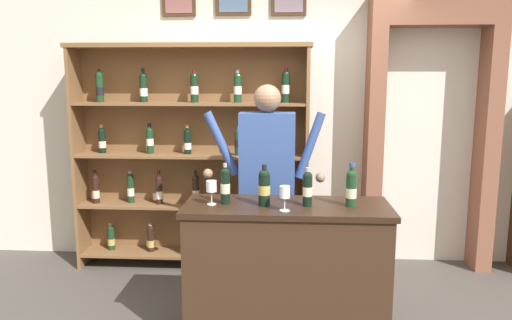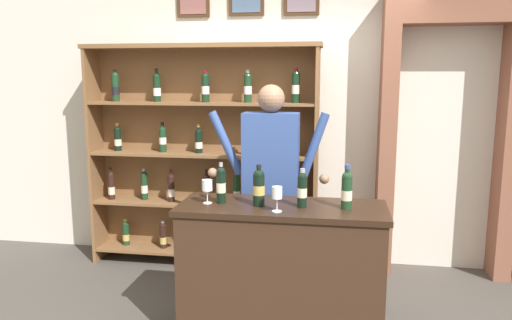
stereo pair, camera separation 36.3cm
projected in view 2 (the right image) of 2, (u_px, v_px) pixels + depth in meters
The scene contains 11 objects.
back_wall at pixel (283, 91), 4.83m from camera, with size 12.00×0.19×3.39m.
wine_shelf at pixel (203, 151), 4.69m from camera, with size 2.24×0.33×2.13m.
archway_doorway at pixel (445, 119), 4.50m from camera, with size 1.20×0.45×2.57m.
tasting_counter at pixel (281, 272), 3.43m from camera, with size 1.42×0.55×0.96m.
shopkeeper at pixel (271, 168), 3.96m from camera, with size 1.00×0.22×1.77m.
tasting_bottle_vin_santo at pixel (221, 184), 3.40m from camera, with size 0.07×0.07×0.28m.
tasting_bottle_super_tuscan at pixel (259, 187), 3.32m from camera, with size 0.08×0.08×0.29m.
tasting_bottle_riserva at pixel (302, 189), 3.28m from camera, with size 0.07×0.07×0.27m.
tasting_bottle_rosso at pixel (347, 189), 3.24m from camera, with size 0.07×0.07×0.30m.
wine_glass_left at pixel (277, 194), 3.17m from camera, with size 0.07×0.07×0.17m.
wine_glass_spare at pixel (207, 186), 3.38m from camera, with size 0.07×0.07×0.17m.
Camera 2 is at (0.54, -3.23, 1.83)m, focal length 34.35 mm.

